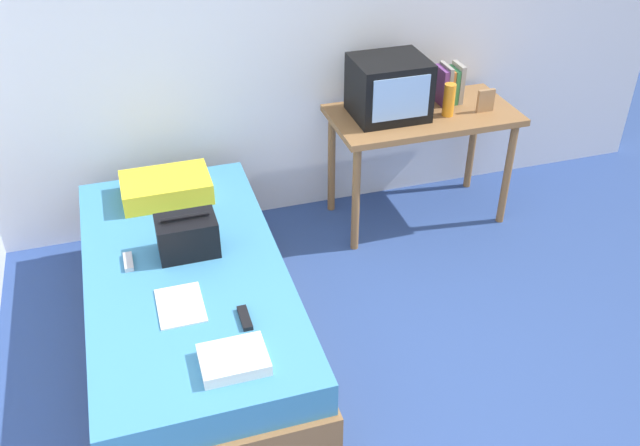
# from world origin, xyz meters

# --- Properties ---
(ground_plane) EXTENTS (8.00, 8.00, 0.00)m
(ground_plane) POSITION_xyz_m (0.00, 0.00, 0.00)
(ground_plane) COLOR #2D4784
(wall_back) EXTENTS (5.20, 0.10, 2.60)m
(wall_back) POSITION_xyz_m (0.00, 2.00, 1.30)
(wall_back) COLOR silver
(wall_back) RESTS_ON ground
(bed) EXTENTS (1.00, 2.00, 0.50)m
(bed) POSITION_xyz_m (-0.93, 0.80, 0.25)
(bed) COLOR olive
(bed) RESTS_ON ground
(desk) EXTENTS (1.16, 0.60, 0.76)m
(desk) POSITION_xyz_m (0.69, 1.60, 0.66)
(desk) COLOR olive
(desk) RESTS_ON ground
(tv) EXTENTS (0.44, 0.39, 0.36)m
(tv) POSITION_xyz_m (0.46, 1.62, 0.94)
(tv) COLOR black
(tv) RESTS_ON desk
(water_bottle) EXTENTS (0.07, 0.07, 0.20)m
(water_bottle) POSITION_xyz_m (0.82, 1.51, 0.87)
(water_bottle) COLOR orange
(water_bottle) RESTS_ON desk
(book_row) EXTENTS (0.15, 0.16, 0.25)m
(book_row) POSITION_xyz_m (0.90, 1.69, 0.88)
(book_row) COLOR #7A3D89
(book_row) RESTS_ON desk
(picture_frame) EXTENTS (0.11, 0.02, 0.14)m
(picture_frame) POSITION_xyz_m (1.06, 1.49, 0.84)
(picture_frame) COLOR #9E754C
(picture_frame) RESTS_ON desk
(pillow) EXTENTS (0.50, 0.33, 0.12)m
(pillow) POSITION_xyz_m (-0.93, 1.50, 0.56)
(pillow) COLOR yellow
(pillow) RESTS_ON bed
(handbag) EXTENTS (0.30, 0.20, 0.23)m
(handbag) POSITION_xyz_m (-0.89, 0.92, 0.60)
(handbag) COLOR black
(handbag) RESTS_ON bed
(magazine) EXTENTS (0.21, 0.29, 0.01)m
(magazine) POSITION_xyz_m (-0.99, 0.51, 0.51)
(magazine) COLOR white
(magazine) RESTS_ON bed
(remote_dark) EXTENTS (0.04, 0.16, 0.02)m
(remote_dark) POSITION_xyz_m (-0.73, 0.33, 0.51)
(remote_dark) COLOR black
(remote_dark) RESTS_ON bed
(remote_silver) EXTENTS (0.04, 0.14, 0.02)m
(remote_silver) POSITION_xyz_m (-1.20, 0.91, 0.51)
(remote_silver) COLOR #B7B7BC
(remote_silver) RESTS_ON bed
(folded_towel) EXTENTS (0.28, 0.22, 0.05)m
(folded_towel) POSITION_xyz_m (-0.83, 0.07, 0.53)
(folded_towel) COLOR white
(folded_towel) RESTS_ON bed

